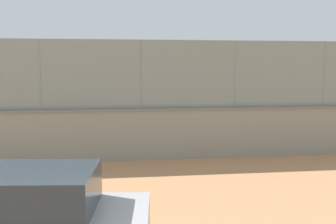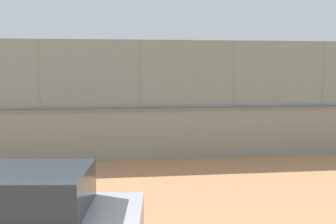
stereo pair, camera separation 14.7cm
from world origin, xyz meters
name	(u,v)px [view 2 (the right image)]	position (x,y,z in m)	size (l,w,h in m)	color
ground_plane	(186,114)	(0.00, 0.00, 0.00)	(260.00, 260.00, 0.00)	tan
perimeter_wall	(233,132)	(0.78, 12.31, 0.83)	(31.40, 0.90, 1.65)	gray
fence_panel_on_wall	(234,74)	(0.78, 12.31, 2.72)	(30.83, 0.55, 2.16)	gray
player_at_service_line	(249,106)	(-2.26, 5.16, 0.95)	(1.24, 0.72, 1.62)	navy
player_crossing_court	(98,114)	(5.28, 6.95, 0.88)	(0.69, 0.86, 1.51)	black
player_foreground_swinging	(92,102)	(5.65, 2.10, 1.00)	(1.03, 0.91, 1.69)	navy
sports_ball	(248,98)	(-1.92, 5.98, 1.43)	(0.16, 0.16, 0.16)	orange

